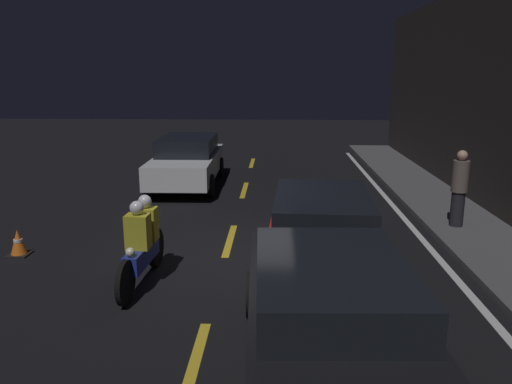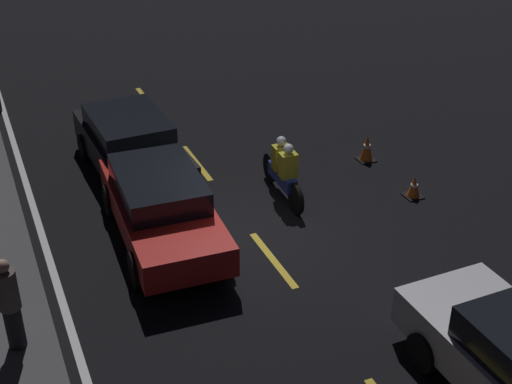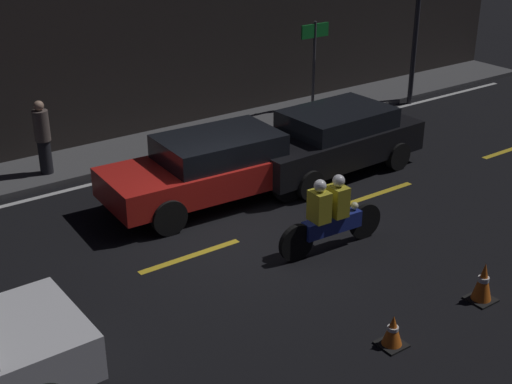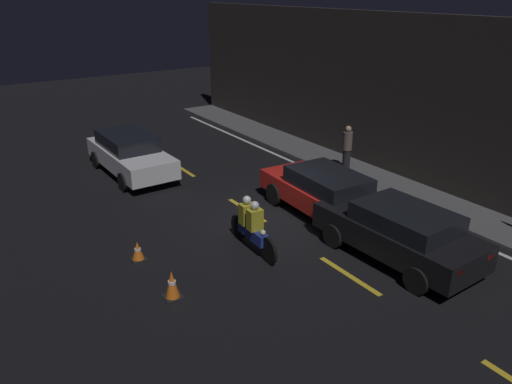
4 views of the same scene
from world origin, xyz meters
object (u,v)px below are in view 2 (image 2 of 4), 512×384
(motorcycle, at_px, (284,171))
(pedestrian, at_px, (10,304))
(taxi_red, at_px, (161,205))
(van_black, at_px, (131,144))
(traffic_cone_mid, at_px, (367,148))
(traffic_cone_near, at_px, (414,187))

(motorcycle, height_order, pedestrian, pedestrian)
(taxi_red, height_order, motorcycle, motorcycle)
(motorcycle, distance_m, pedestrian, 6.68)
(van_black, bearing_deg, traffic_cone_mid, 71.99)
(van_black, distance_m, pedestrian, 6.25)
(taxi_red, height_order, traffic_cone_near, taxi_red)
(pedestrian, bearing_deg, traffic_cone_mid, -66.44)
(motorcycle, xyz_separation_m, traffic_cone_mid, (0.88, -2.65, -0.34))
(van_black, distance_m, traffic_cone_near, 6.48)
(traffic_cone_mid, height_order, pedestrian, pedestrian)
(van_black, bearing_deg, pedestrian, -33.54)
(van_black, height_order, motorcycle, van_black)
(motorcycle, bearing_deg, traffic_cone_near, -109.62)
(traffic_cone_near, bearing_deg, pedestrian, 101.64)
(taxi_red, height_order, van_black, van_black)
(motorcycle, xyz_separation_m, traffic_cone_near, (-1.11, -2.66, -0.42))
(taxi_red, xyz_separation_m, motorcycle, (0.57, -2.92, -0.10))
(taxi_red, relative_size, van_black, 1.02)
(taxi_red, distance_m, motorcycle, 2.98)
(traffic_cone_near, height_order, pedestrian, pedestrian)
(traffic_cone_near, bearing_deg, taxi_red, 84.46)
(van_black, relative_size, pedestrian, 2.64)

